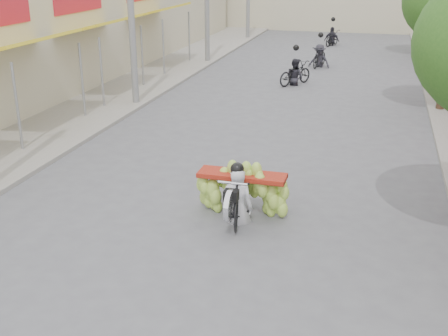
% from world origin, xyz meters
% --- Properties ---
extents(ground, '(120.00, 120.00, 0.00)m').
position_xyz_m(ground, '(0.00, 0.00, 0.00)').
color(ground, '#55555A').
rests_on(ground, ground).
extents(sidewalk_left, '(4.00, 60.00, 0.12)m').
position_xyz_m(sidewalk_left, '(-7.00, 15.00, 0.06)').
color(sidewalk_left, gray).
rests_on(sidewalk_left, ground).
extents(shophouse_row_left, '(9.77, 40.00, 6.00)m').
position_xyz_m(shophouse_row_left, '(-11.98, 13.98, 3.00)').
color(shophouse_row_left, '#BBB294').
rests_on(shophouse_row_left, ground).
extents(banana_motorbike, '(2.20, 1.92, 2.24)m').
position_xyz_m(banana_motorbike, '(0.62, 3.75, 0.73)').
color(banana_motorbike, black).
rests_on(banana_motorbike, ground).
extents(bg_motorbike_a, '(1.51, 1.88, 1.95)m').
position_xyz_m(bg_motorbike_a, '(-0.26, 17.01, 0.72)').
color(bg_motorbike_a, black).
rests_on(bg_motorbike_a, ground).
extents(bg_motorbike_b, '(1.15, 1.89, 1.95)m').
position_xyz_m(bg_motorbike_b, '(0.29, 21.29, 0.83)').
color(bg_motorbike_b, black).
rests_on(bg_motorbike_b, ground).
extents(bg_motorbike_c, '(1.09, 1.74, 1.95)m').
position_xyz_m(bg_motorbike_c, '(0.23, 28.53, 0.79)').
color(bg_motorbike_c, black).
rests_on(bg_motorbike_c, ground).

